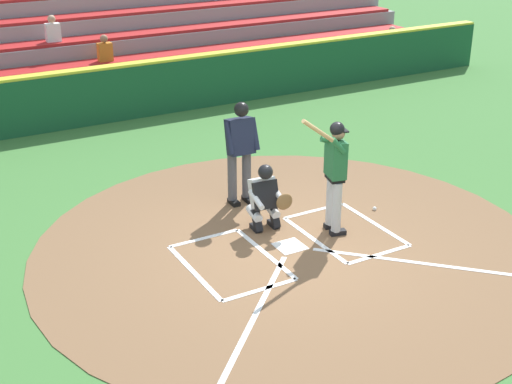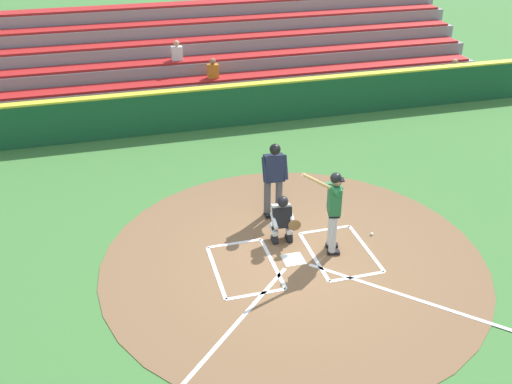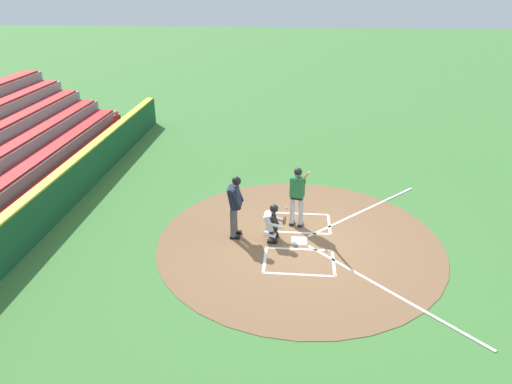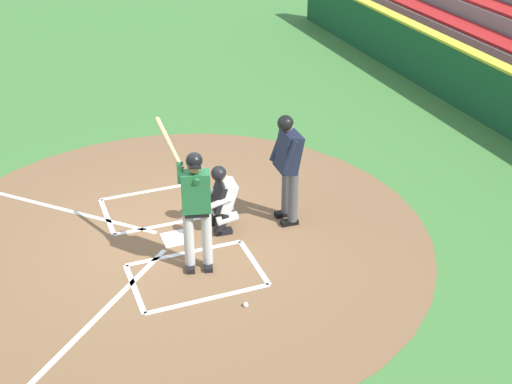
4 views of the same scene
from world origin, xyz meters
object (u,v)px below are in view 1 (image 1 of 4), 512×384
(batter, at_px, (335,169))
(baseball, at_px, (375,209))
(catcher, at_px, (266,196))
(plate_umpire, at_px, (240,146))

(batter, distance_m, baseball, 1.58)
(catcher, bearing_deg, plate_umpire, -96.45)
(catcher, bearing_deg, batter, 143.33)
(baseball, bearing_deg, plate_umpire, -36.95)
(batter, relative_size, baseball, 28.76)
(plate_umpire, bearing_deg, baseball, 143.05)
(catcher, relative_size, baseball, 15.27)
(catcher, distance_m, plate_umpire, 1.19)
(plate_umpire, bearing_deg, catcher, 83.55)
(batter, height_order, baseball, batter)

